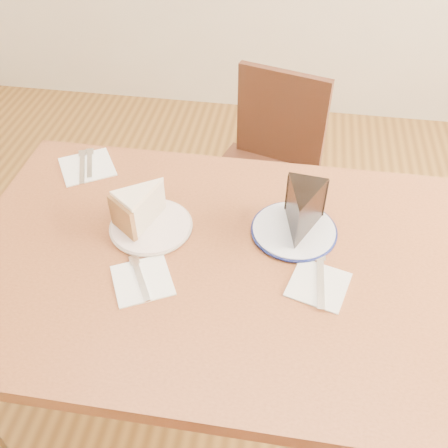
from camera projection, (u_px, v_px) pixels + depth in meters
ground at (216, 407)px, 1.69m from camera, size 4.00×4.00×0.00m
table at (213, 284)px, 1.24m from camera, size 1.20×0.80×0.75m
chair_far at (266, 175)px, 1.89m from camera, size 0.50×0.50×0.82m
plate_cream at (151, 226)px, 1.24m from camera, size 0.20×0.20×0.01m
plate_navy at (294, 230)px, 1.23m from camera, size 0.20×0.20×0.01m
carrot_cake at (145, 206)px, 1.23m from camera, size 0.15×0.15×0.09m
chocolate_cake at (301, 214)px, 1.19m from camera, size 0.11×0.15×0.11m
napkin_cream at (142, 280)px, 1.12m from camera, size 0.17×0.17×0.00m
napkin_navy at (318, 285)px, 1.11m from camera, size 0.15×0.15×0.00m
napkin_spare at (87, 167)px, 1.43m from camera, size 0.20×0.20×0.00m
fork_cream at (140, 278)px, 1.12m from camera, size 0.08×0.13×0.00m
knife_navy at (321, 279)px, 1.12m from camera, size 0.02×0.17×0.00m
fork_spare at (90, 163)px, 1.44m from camera, size 0.06×0.14×0.00m
knife_spare at (82, 167)px, 1.42m from camera, size 0.07×0.16×0.00m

